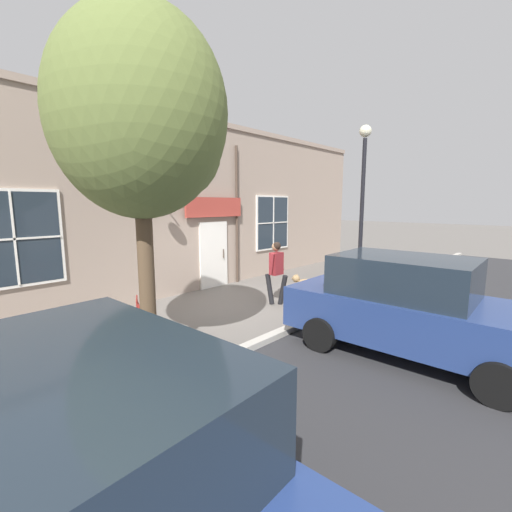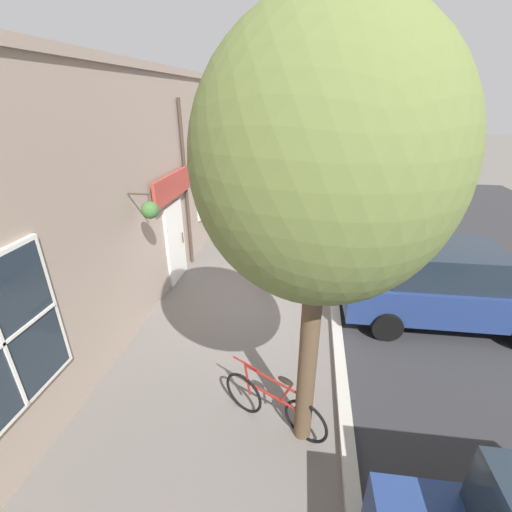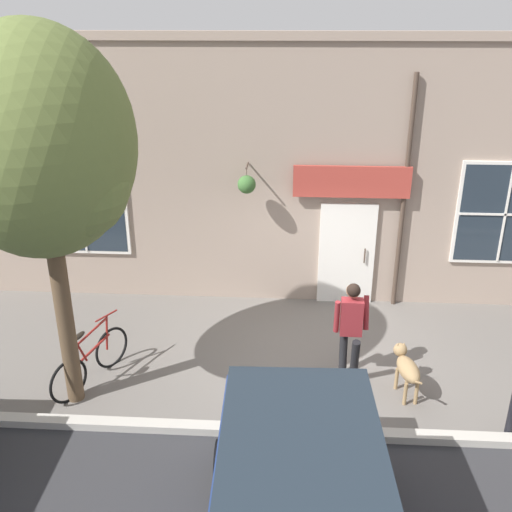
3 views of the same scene
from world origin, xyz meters
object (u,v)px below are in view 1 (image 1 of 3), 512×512
pedestrian_walking (276,267)px  street_tree_by_curb (144,122)px  parked_car_mid_block (411,307)px  parked_car_nearest_curb (91,498)px  street_lamp (363,187)px  dog_on_leash (307,284)px  leaning_bicycle (142,338)px

pedestrian_walking → street_tree_by_curb: 5.09m
street_tree_by_curb → parked_car_mid_block: 5.27m
pedestrian_walking → parked_car_nearest_curb: bearing=-59.8°
pedestrian_walking → street_tree_by_curb: size_ratio=0.31×
street_tree_by_curb → parked_car_mid_block: (2.83, 3.31, -2.96)m
street_lamp → dog_on_leash: bearing=-125.6°
dog_on_leash → leaning_bicycle: bearing=-90.3°
street_tree_by_curb → parked_car_mid_block: bearing=49.4°
pedestrian_walking → street_tree_by_curb: (0.85, -4.14, 2.83)m
pedestrian_walking → street_lamp: size_ratio=0.35×
leaning_bicycle → street_lamp: street_lamp is taller
dog_on_leash → parked_car_nearest_curb: size_ratio=0.24×
pedestrian_walking → leaning_bicycle: size_ratio=1.04×
dog_on_leash → leaning_bicycle: (-0.03, -4.92, -0.10)m
parked_car_mid_block → leaning_bicycle: bearing=-135.5°
dog_on_leash → street_tree_by_curb: (0.45, -4.98, 3.35)m
dog_on_leash → leaning_bicycle: 4.92m
leaning_bicycle → parked_car_mid_block: parked_car_mid_block is taller
dog_on_leash → street_tree_by_curb: 6.02m
parked_car_nearest_curb → pedestrian_walking: bearing=120.2°
street_tree_by_curb → leaning_bicycle: 3.49m
street_tree_by_curb → parked_car_nearest_curb: street_tree_by_curb is taller
dog_on_leash → parked_car_mid_block: parked_car_mid_block is taller
leaning_bicycle → street_lamp: size_ratio=0.34×
dog_on_leash → street_tree_by_curb: size_ratio=0.20×
pedestrian_walking → parked_car_mid_block: (3.69, -0.83, -0.12)m
parked_car_nearest_curb → street_tree_by_curb: bearing=143.2°
pedestrian_walking → leaning_bicycle: bearing=-84.7°
pedestrian_walking → leaning_bicycle: (0.38, -4.08, -0.63)m
street_tree_by_curb → parked_car_nearest_curb: 4.54m
street_tree_by_curb → street_lamp: 6.31m
dog_on_leash → street_lamp: 3.05m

